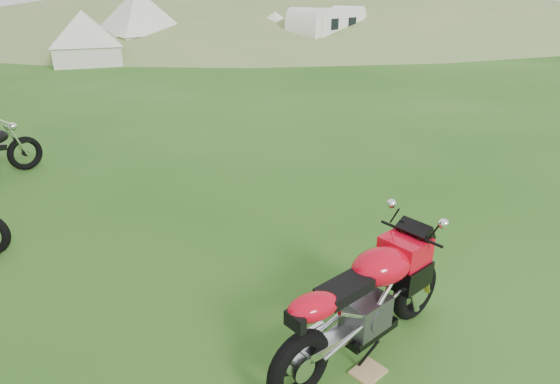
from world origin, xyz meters
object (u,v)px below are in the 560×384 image
tent_left (85,36)px  caravan (327,31)px  tent_mid (140,24)px  plywood_board (368,372)px  sport_motorcycle (366,294)px  tent_right (275,30)px

tent_left → caravan: (11.96, -1.53, -0.07)m
tent_left → tent_mid: 4.22m
tent_left → caravan: tent_left is taller
plywood_board → tent_mid: bearing=82.0°
tent_mid → caravan: tent_mid is taller
tent_mid → sport_motorcycle: bearing=-114.2°
tent_right → sport_motorcycle: bearing=-138.9°
caravan → tent_right: bearing=119.4°
plywood_board → tent_left: tent_left is taller
sport_motorcycle → tent_left: 21.00m
tent_mid → tent_right: bearing=-38.3°
plywood_board → tent_right: 23.67m
plywood_board → tent_right: bearing=64.9°
tent_mid → caravan: size_ratio=0.70×
plywood_board → sport_motorcycle: bearing=66.5°
tent_left → caravan: size_ratio=0.57×
sport_motorcycle → tent_left: tent_left is taller
plywood_board → tent_left: (0.31, 21.23, 1.21)m
plywood_board → tent_left: size_ratio=0.10×
sport_motorcycle → tent_right: (9.91, 21.18, 0.51)m
tent_left → tent_right: 9.70m
tent_left → tent_mid: size_ratio=0.82×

